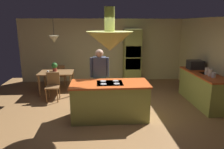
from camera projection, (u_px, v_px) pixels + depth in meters
ground at (109, 114)px, 5.52m from camera, size 8.16×8.16×0.00m
wall_back at (104, 50)px, 8.55m from camera, size 6.80×0.10×2.55m
wall_right at (223, 63)px, 5.83m from camera, size 0.10×7.20×2.55m
kitchen_island at (110, 101)px, 5.22m from camera, size 1.94×0.87×0.96m
counter_run_right at (203, 88)px, 6.19m from camera, size 0.73×2.04×0.94m
oven_tower at (132, 56)px, 8.29m from camera, size 0.66×0.62×2.15m
dining_table at (57, 74)px, 7.08m from camera, size 1.13×0.88×0.76m
person_at_island at (100, 75)px, 5.76m from camera, size 0.53×0.22×1.68m
range_hood at (110, 40)px, 4.85m from camera, size 1.10×1.10×1.00m
pendant_light_over_table at (54, 39)px, 6.79m from camera, size 0.32×0.32×0.82m
chair_facing_island at (53, 84)px, 6.48m from camera, size 0.40×0.40×0.87m
chair_by_back_wall at (60, 74)px, 7.76m from camera, size 0.40×0.40×0.87m
potted_plant_on_table at (55, 66)px, 7.08m from camera, size 0.20×0.20×0.30m
cup_on_table at (48, 72)px, 6.82m from camera, size 0.07×0.07×0.09m
canister_flour at (214, 75)px, 5.58m from camera, size 0.11×0.11×0.14m
canister_sugar at (210, 73)px, 5.75m from camera, size 0.13×0.13×0.20m
canister_tea at (207, 71)px, 5.92m from camera, size 0.12×0.12×0.20m
microwave_on_counter at (195, 65)px, 6.63m from camera, size 0.46×0.36×0.28m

